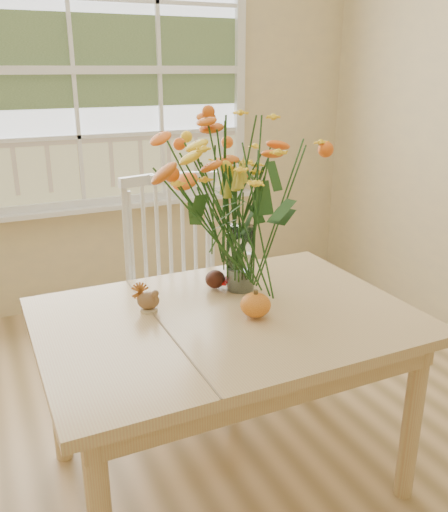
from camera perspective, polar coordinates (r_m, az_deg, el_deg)
name	(u,v)px	position (r m, az deg, el deg)	size (l,w,h in m)	color
wall_back	(75,104)	(3.63, -15.43, 15.19)	(4.00, 0.02, 2.70)	beige
window	(73,73)	(3.59, -15.58, 18.05)	(2.42, 0.12, 1.74)	silver
dining_table	(226,337)	(2.02, 0.24, -8.52)	(1.34, 0.95, 0.72)	tan
windsor_chair	(177,275)	(2.72, -4.96, -2.00)	(0.52, 0.50, 1.05)	white
flower_vase	(241,195)	(2.09, 1.84, 6.45)	(0.54, 0.54, 0.65)	white
pumpkin	(255,306)	(1.95, 3.33, -5.28)	(0.11, 0.11, 0.09)	#C05F16
turkey_figurine	(148,301)	(2.01, -7.97, -4.68)	(0.10, 0.08, 0.10)	#CCB78C
dark_gourd	(215,280)	(2.19, -0.92, -2.55)	(0.13, 0.09, 0.07)	#38160F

